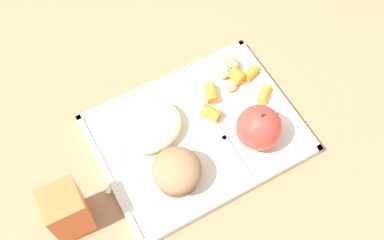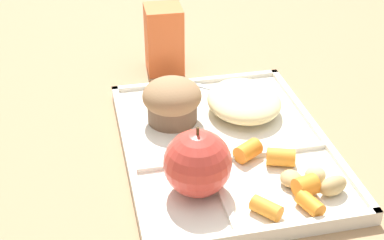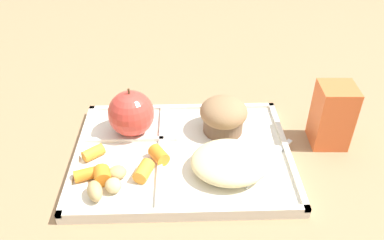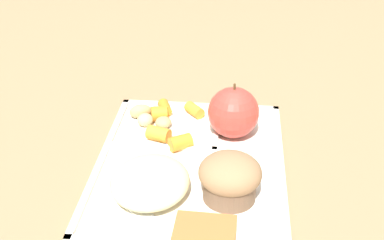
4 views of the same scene
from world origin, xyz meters
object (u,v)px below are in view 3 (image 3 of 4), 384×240
object	(u,v)px
bran_muffin	(225,116)
milk_carton	(334,115)
plastic_fork	(266,165)
lunch_tray	(184,155)
green_apple	(133,113)

from	to	relation	value
bran_muffin	milk_carton	distance (m)	0.19
plastic_fork	milk_carton	bearing A→B (deg)	30.68
lunch_tray	plastic_fork	bearing A→B (deg)	-15.67
lunch_tray	milk_carton	bearing A→B (deg)	8.35
lunch_tray	bran_muffin	size ratio (longest dim) A/B	4.28
lunch_tray	green_apple	xyz separation A→B (m)	(-0.09, 0.06, 0.05)
green_apple	milk_carton	distance (m)	0.35
lunch_tray	plastic_fork	world-z (taller)	lunch_tray
green_apple	bran_muffin	distance (m)	0.16
green_apple	bran_muffin	size ratio (longest dim) A/B	1.08
lunch_tray	bran_muffin	bearing A→B (deg)	38.69
green_apple	plastic_fork	size ratio (longest dim) A/B	0.76
green_apple	bran_muffin	bearing A→B (deg)	-0.00
lunch_tray	milk_carton	xyz separation A→B (m)	(0.26, 0.04, 0.05)
plastic_fork	milk_carton	world-z (taller)	milk_carton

